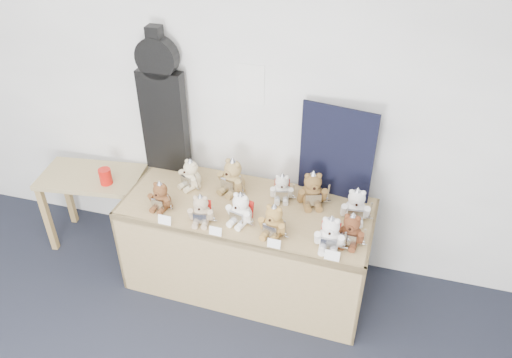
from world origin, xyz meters
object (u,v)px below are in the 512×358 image
(red_cup, at_px, (105,176))
(teddy_back_left, at_px, (191,175))
(side_table, at_px, (93,187))
(teddy_back_centre_left, at_px, (233,177))
(teddy_front_left, at_px, (201,210))
(teddy_back_right, at_px, (312,190))
(teddy_front_right, at_px, (273,222))
(teddy_back_centre_right, at_px, (282,188))
(teddy_front_end, at_px, (351,230))
(teddy_back_end, at_px, (356,206))
(teddy_front_far_right, at_px, (330,234))
(display_table, at_px, (244,230))
(guitar_case, at_px, (163,104))
(teddy_front_far_left, at_px, (161,197))
(teddy_front_centre, at_px, (241,210))

(red_cup, relative_size, teddy_back_left, 0.51)
(side_table, distance_m, teddy_back_centre_left, 1.26)
(teddy_front_left, distance_m, teddy_back_right, 0.81)
(teddy_front_right, xyz_separation_m, teddy_back_left, (-0.74, 0.37, -0.00))
(teddy_back_centre_right, bearing_deg, red_cup, 171.84)
(teddy_front_end, height_order, teddy_back_end, teddy_back_end)
(red_cup, xyz_separation_m, teddy_front_far_right, (1.83, -0.34, 0.12))
(display_table, xyz_separation_m, guitar_case, (-0.75, 0.41, 0.72))
(side_table, distance_m, teddy_back_centre_right, 1.63)
(teddy_front_right, relative_size, teddy_back_centre_left, 0.88)
(side_table, bearing_deg, display_table, -16.28)
(teddy_front_far_left, distance_m, teddy_back_right, 1.08)
(teddy_back_end, bearing_deg, teddy_back_centre_right, 164.76)
(guitar_case, xyz_separation_m, teddy_back_centre_right, (0.97, -0.17, -0.47))
(display_table, bearing_deg, guitar_case, 153.25)
(teddy_back_left, xyz_separation_m, teddy_back_right, (0.92, 0.04, 0.02))
(teddy_back_centre_right, bearing_deg, teddy_front_left, -150.99)
(teddy_back_left, bearing_deg, teddy_front_left, -31.71)
(display_table, height_order, teddy_back_centre_right, teddy_back_centre_right)
(teddy_front_centre, bearing_deg, teddy_back_end, 33.38)
(teddy_front_right, xyz_separation_m, teddy_front_far_right, (0.38, -0.02, 0.00))
(teddy_front_left, distance_m, teddy_front_centre, 0.27)
(display_table, height_order, teddy_back_right, teddy_back_right)
(teddy_back_left, height_order, teddy_back_end, teddy_back_end)
(teddy_front_far_left, bearing_deg, teddy_back_right, 24.95)
(side_table, relative_size, teddy_front_far_right, 3.19)
(display_table, bearing_deg, teddy_front_centre, -82.43)
(teddy_front_far_left, height_order, teddy_back_centre_left, teddy_back_centre_left)
(display_table, height_order, teddy_back_centre_left, teddy_back_centre_left)
(teddy_front_far_right, height_order, teddy_back_right, teddy_back_right)
(teddy_front_right, relative_size, teddy_front_end, 1.03)
(teddy_front_far_left, relative_size, teddy_front_right, 0.90)
(teddy_back_right, bearing_deg, red_cup, 164.66)
(guitar_case, bearing_deg, teddy_front_far_left, -71.58)
(teddy_back_centre_right, bearing_deg, teddy_front_far_left, -168.82)
(teddy_front_end, height_order, teddy_back_centre_left, teddy_back_centre_left)
(red_cup, height_order, teddy_front_right, teddy_front_right)
(guitar_case, distance_m, teddy_back_centre_left, 0.76)
(guitar_case, xyz_separation_m, teddy_front_far_left, (0.17, -0.51, -0.46))
(teddy_front_far_left, height_order, teddy_back_centre_right, teddy_front_far_left)
(display_table, relative_size, teddy_front_centre, 6.88)
(teddy_front_far_right, bearing_deg, teddy_back_end, 67.42)
(guitar_case, xyz_separation_m, teddy_front_end, (1.51, -0.52, -0.46))
(guitar_case, height_order, teddy_back_right, guitar_case)
(teddy_front_far_right, relative_size, teddy_front_end, 1.05)
(teddy_back_right, bearing_deg, teddy_back_centre_left, 162.03)
(side_table, bearing_deg, teddy_back_centre_right, -6.79)
(teddy_front_centre, xyz_separation_m, teddy_back_centre_right, (0.21, 0.34, -0.01))
(teddy_front_centre, relative_size, teddy_back_centre_left, 0.87)
(side_table, height_order, teddy_front_right, teddy_front_right)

